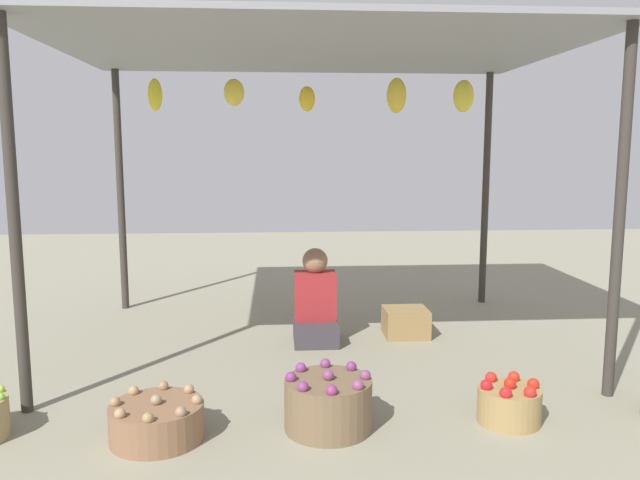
% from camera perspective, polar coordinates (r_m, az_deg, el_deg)
% --- Properties ---
extents(ground_plane, '(14.00, 14.00, 0.00)m').
position_cam_1_polar(ground_plane, '(5.24, -0.50, -9.29)').
color(ground_plane, gray).
extents(market_stall_structure, '(3.96, 2.82, 2.38)m').
position_cam_1_polar(market_stall_structure, '(5.05, -0.41, 15.76)').
color(market_stall_structure, '#38332D').
rests_on(market_stall_structure, ground).
extents(vendor_person, '(0.36, 0.44, 0.78)m').
position_cam_1_polar(vendor_person, '(5.20, -0.43, -6.04)').
color(vendor_person, '#3B363D').
rests_on(vendor_person, ground).
extents(basket_potatoes, '(0.51, 0.51, 0.25)m').
position_cam_1_polar(basket_potatoes, '(3.68, -14.66, -15.67)').
color(basket_potatoes, '#866044').
rests_on(basket_potatoes, ground).
extents(basket_purple_onions, '(0.50, 0.50, 0.35)m').
position_cam_1_polar(basket_purple_onions, '(3.67, 0.75, -14.67)').
color(basket_purple_onions, brown).
rests_on(basket_purple_onions, ground).
extents(basket_red_tomatoes, '(0.36, 0.36, 0.27)m').
position_cam_1_polar(basket_red_tomatoes, '(3.92, 16.87, -14.08)').
color(basket_red_tomatoes, '#A0824E').
rests_on(basket_red_tomatoes, ground).
extents(wooden_crate_near_vendor, '(0.37, 0.34, 0.24)m').
position_cam_1_polar(wooden_crate_near_vendor, '(5.43, 7.82, -7.44)').
color(wooden_crate_near_vendor, olive).
rests_on(wooden_crate_near_vendor, ground).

